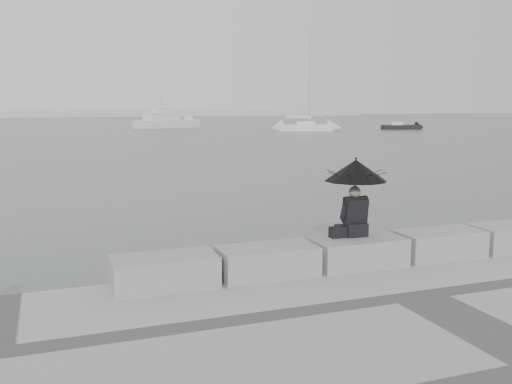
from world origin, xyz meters
name	(u,v)px	position (x,y,z in m)	size (l,w,h in m)	color
ground	(345,286)	(0.00, 0.00, 0.00)	(360.00, 360.00, 0.00)	#434648
stone_block_far_left	(164,272)	(-3.40, -0.45, 0.75)	(1.60, 0.80, 0.50)	gray
stone_block_left	(267,262)	(-1.70, -0.45, 0.75)	(1.60, 0.80, 0.50)	gray
stone_block_centre	(358,252)	(0.00, -0.45, 0.75)	(1.60, 0.80, 0.50)	gray
stone_block_right	(439,244)	(1.70, -0.45, 0.75)	(1.60, 0.80, 0.50)	gray
stone_block_far_right	(511,237)	(3.40, -0.45, 0.75)	(1.60, 0.80, 0.50)	gray
seated_person	(356,180)	(0.03, -0.25, 1.99)	(1.10, 1.10, 1.39)	black
bag	(338,232)	(-0.31, -0.27, 1.10)	(0.30, 0.17, 0.19)	black
distant_landmass	(32,114)	(-8.14, 154.51, 0.90)	(180.00, 8.00, 2.80)	#ABAEB1
sailboat_right	(306,127)	(26.37, 57.74, 0.54)	(6.98, 4.55, 12.90)	silver
motor_cruiser	(168,122)	(11.59, 72.82, 0.89)	(10.04, 6.57, 4.50)	silver
small_motorboat	(401,127)	(40.44, 57.22, 0.32)	(5.52, 2.71, 1.10)	black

